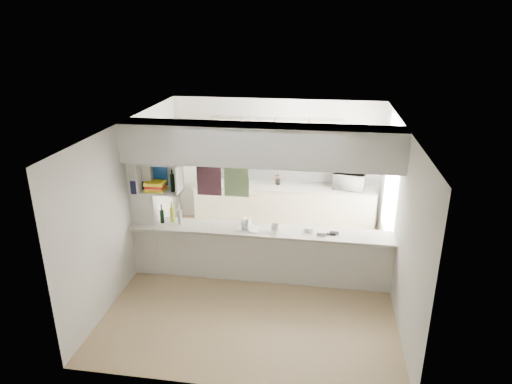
% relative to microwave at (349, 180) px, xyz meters
% --- Properties ---
extents(floor, '(4.80, 4.80, 0.00)m').
position_rel_microwave_xyz_m(floor, '(-1.48, -2.13, -1.08)').
color(floor, tan).
rests_on(floor, ground).
extents(ceiling, '(4.80, 4.80, 0.00)m').
position_rel_microwave_xyz_m(ceiling, '(-1.48, -2.13, 1.52)').
color(ceiling, white).
rests_on(ceiling, wall_back).
extents(wall_back, '(4.20, 0.00, 4.20)m').
position_rel_microwave_xyz_m(wall_back, '(-1.48, 0.27, 0.22)').
color(wall_back, silver).
rests_on(wall_back, floor).
extents(wall_left, '(0.00, 4.80, 4.80)m').
position_rel_microwave_xyz_m(wall_left, '(-3.58, -2.13, 0.22)').
color(wall_left, silver).
rests_on(wall_left, floor).
extents(wall_right, '(0.00, 4.80, 4.80)m').
position_rel_microwave_xyz_m(wall_right, '(0.62, -2.13, 0.22)').
color(wall_right, silver).
rests_on(wall_right, floor).
extents(servery_partition, '(4.20, 0.50, 2.60)m').
position_rel_microwave_xyz_m(servery_partition, '(-1.65, -2.13, 0.58)').
color(servery_partition, silver).
rests_on(servery_partition, floor).
extents(cubby_shelf, '(0.65, 0.35, 0.50)m').
position_rel_microwave_xyz_m(cubby_shelf, '(-3.05, -2.19, 0.63)').
color(cubby_shelf, white).
rests_on(cubby_shelf, bulkhead).
extents(kitchen_run, '(3.60, 0.63, 2.24)m').
position_rel_microwave_xyz_m(kitchen_run, '(-1.32, 0.01, -0.26)').
color(kitchen_run, beige).
rests_on(kitchen_run, floor).
extents(microwave, '(0.66, 0.51, 0.33)m').
position_rel_microwave_xyz_m(microwave, '(0.00, 0.00, 0.00)').
color(microwave, white).
rests_on(microwave, bench_top).
extents(bowl, '(0.27, 0.27, 0.07)m').
position_rel_microwave_xyz_m(bowl, '(0.04, 0.01, 0.20)').
color(bowl, '#0D3E94').
rests_on(bowl, microwave).
extents(dish_rack, '(0.39, 0.32, 0.19)m').
position_rel_microwave_xyz_m(dish_rack, '(-1.66, -2.13, -0.09)').
color(dish_rack, silver).
rests_on(dish_rack, breakfast_bar).
extents(cup, '(0.17, 0.17, 0.11)m').
position_rel_microwave_xyz_m(cup, '(-1.22, -2.17, -0.10)').
color(cup, white).
rests_on(cup, dish_rack).
extents(wine_bottles, '(0.37, 0.15, 0.35)m').
position_rel_microwave_xyz_m(wine_bottles, '(-2.93, -2.09, -0.04)').
color(wine_bottles, black).
rests_on(wine_bottles, breakfast_bar).
extents(plastic_tubs, '(0.54, 0.22, 0.07)m').
position_rel_microwave_xyz_m(plastic_tubs, '(-0.53, -2.12, -0.13)').
color(plastic_tubs, silver).
rests_on(plastic_tubs, breakfast_bar).
extents(utensil_jar, '(0.09, 0.09, 0.13)m').
position_rel_microwave_xyz_m(utensil_jar, '(-1.41, 0.02, -0.10)').
color(utensil_jar, black).
rests_on(utensil_jar, bench_top).
extents(knife_block, '(0.11, 0.09, 0.18)m').
position_rel_microwave_xyz_m(knife_block, '(-1.43, 0.05, -0.07)').
color(knife_block, '#502E1B').
rests_on(knife_block, bench_top).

